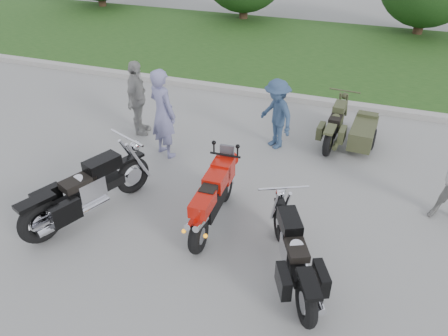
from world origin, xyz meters
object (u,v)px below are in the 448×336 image
(sportbike_red, at_px, (212,198))
(cruiser_right, at_px, (295,257))
(cruiser_left, at_px, (84,193))
(cruiser_sidecar, at_px, (351,130))
(person_stripe, at_px, (163,114))
(person_denim, at_px, (276,114))
(person_back, at_px, (137,98))

(sportbike_red, height_order, cruiser_right, sportbike_red)
(sportbike_red, relative_size, cruiser_left, 0.82)
(cruiser_left, relative_size, cruiser_right, 1.16)
(cruiser_sidecar, height_order, person_stripe, person_stripe)
(cruiser_sidecar, bearing_deg, person_stripe, -151.23)
(sportbike_red, relative_size, person_denim, 1.28)
(person_denim, xyz_separation_m, person_back, (-3.10, -0.43, 0.09))
(cruiser_right, bearing_deg, person_stripe, 116.18)
(cruiser_left, xyz_separation_m, cruiser_sidecar, (4.00, 4.12, -0.14))
(sportbike_red, bearing_deg, cruiser_right, -28.29)
(sportbike_red, xyz_separation_m, person_denim, (0.33, 2.98, 0.22))
(person_stripe, relative_size, person_denim, 1.23)
(person_back, bearing_deg, cruiser_left, -179.68)
(cruiser_left, xyz_separation_m, person_denim, (2.44, 3.51, 0.27))
(person_denim, bearing_deg, person_back, -130.21)
(cruiser_sidecar, bearing_deg, cruiser_right, -90.84)
(cruiser_right, distance_m, person_back, 5.46)
(cruiser_right, relative_size, person_stripe, 1.10)
(sportbike_red, height_order, cruiser_left, cruiser_left)
(sportbike_red, distance_m, person_back, 3.78)
(cruiser_right, xyz_separation_m, person_stripe, (-3.33, 2.64, 0.51))
(cruiser_sidecar, xyz_separation_m, person_denim, (-1.56, -0.61, 0.41))
(cruiser_sidecar, bearing_deg, person_denim, -154.86)
(cruiser_right, height_order, person_denim, person_denim)
(cruiser_left, relative_size, person_back, 1.41)
(cruiser_left, relative_size, person_stripe, 1.27)
(cruiser_sidecar, height_order, person_denim, person_denim)
(cruiser_right, bearing_deg, cruiser_sidecar, 60.08)
(cruiser_sidecar, bearing_deg, sportbike_red, -113.99)
(cruiser_right, distance_m, person_stripe, 4.28)
(cruiser_left, height_order, person_denim, person_denim)
(person_denim, height_order, person_back, person_back)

